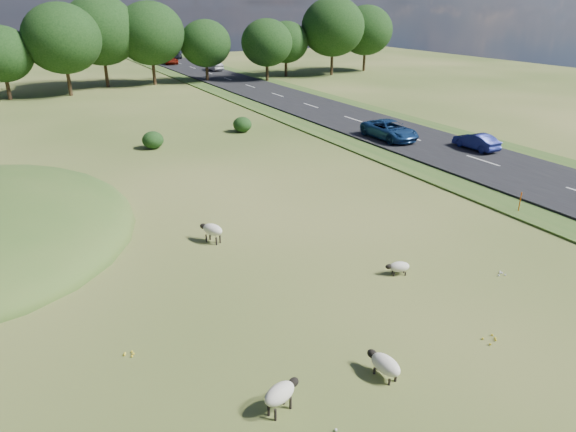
% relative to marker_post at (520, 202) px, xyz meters
% --- Properties ---
extents(ground, '(160.00, 160.00, 0.00)m').
position_rel_marker_post_xyz_m(ground, '(-14.51, 19.50, -0.60)').
color(ground, '#2F4C17').
rests_on(ground, ground).
extents(road, '(8.00, 150.00, 0.25)m').
position_rel_marker_post_xyz_m(road, '(5.49, 29.50, -0.47)').
color(road, black).
rests_on(road, ground).
extents(treeline, '(96.28, 14.66, 11.70)m').
position_rel_marker_post_xyz_m(treeline, '(-15.57, 54.93, 5.97)').
color(treeline, black).
rests_on(treeline, ground).
extents(shrubs, '(23.48, 9.93, 1.36)m').
position_rel_marker_post_xyz_m(shrubs, '(-15.84, 26.25, 0.08)').
color(shrubs, black).
rests_on(shrubs, ground).
extents(marker_post, '(0.06, 0.06, 1.20)m').
position_rel_marker_post_xyz_m(marker_post, '(0.00, 0.00, 0.00)').
color(marker_post, '#D8590C').
rests_on(marker_post, ground).
extents(sheep_0, '(1.03, 1.35, 0.95)m').
position_rel_marker_post_xyz_m(sheep_0, '(-16.13, 4.44, 0.07)').
color(sheep_0, '#BFB69E').
rests_on(sheep_0, ground).
extents(sheep_1, '(0.72, 1.35, 0.76)m').
position_rel_marker_post_xyz_m(sheep_1, '(-14.91, -7.16, -0.12)').
color(sheep_1, '#BFB69E').
rests_on(sheep_1, ground).
extents(sheep_2, '(1.08, 0.75, 0.60)m').
position_rel_marker_post_xyz_m(sheep_2, '(-10.34, -2.31, -0.22)').
color(sheep_2, '#BFB69E').
rests_on(sheep_2, ground).
extents(sheep_3, '(1.33, 0.87, 0.93)m').
position_rel_marker_post_xyz_m(sheep_3, '(-18.39, -6.92, 0.05)').
color(sheep_3, '#BFB69E').
rests_on(sheep_3, ground).
extents(car_0, '(1.55, 4.45, 1.47)m').
position_rel_marker_post_xyz_m(car_0, '(7.39, 65.81, 0.38)').
color(car_0, '#929499').
rests_on(car_0, road).
extents(car_1, '(2.49, 5.40, 1.50)m').
position_rel_marker_post_xyz_m(car_1, '(3.59, 15.69, 0.40)').
color(car_1, navy).
rests_on(car_1, road).
extents(car_2, '(1.31, 3.76, 1.24)m').
position_rel_marker_post_xyz_m(car_2, '(7.39, 9.98, 0.27)').
color(car_2, navy).
rests_on(car_2, road).
extents(car_4, '(2.29, 4.98, 1.38)m').
position_rel_marker_post_xyz_m(car_4, '(3.59, 78.71, 0.34)').
color(car_4, maroon).
rests_on(car_4, road).
extents(car_5, '(2.05, 5.03, 1.46)m').
position_rel_marker_post_xyz_m(car_5, '(7.39, 88.17, 0.38)').
color(car_5, black).
rests_on(car_5, road).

